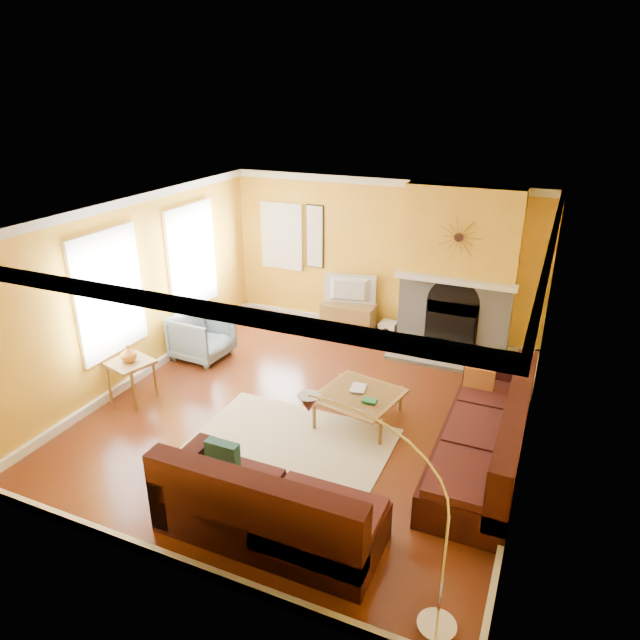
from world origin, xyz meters
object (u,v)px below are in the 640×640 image
at_px(sectional_sofa, 371,430).
at_px(side_table, 132,380).
at_px(coffee_table, 358,407).
at_px(media_console, 348,318).
at_px(armchair, 202,336).
at_px(arc_lamp, 380,518).

height_order(sectional_sofa, side_table, sectional_sofa).
xyz_separation_m(coffee_table, side_table, (-3.08, -0.77, 0.10)).
height_order(media_console, side_table, side_table).
xyz_separation_m(coffee_table, armchair, (-2.95, 0.75, 0.18)).
relative_size(sectional_sofa, media_console, 4.09).
relative_size(sectional_sofa, arc_lamp, 2.00).
relative_size(armchair, side_table, 1.39).
xyz_separation_m(side_table, arc_lamp, (4.22, -1.94, 0.66)).
relative_size(side_table, arc_lamp, 0.31).
bearing_deg(armchair, side_table, 178.22).
bearing_deg(side_table, media_console, 60.85).
bearing_deg(media_console, arc_lamp, -66.77).
height_order(coffee_table, armchair, armchair).
relative_size(media_console, side_table, 1.58).
distance_m(sectional_sofa, armchair, 3.74).
bearing_deg(sectional_sofa, armchair, 155.20).
xyz_separation_m(sectional_sofa, side_table, (-3.52, 0.05, -0.15)).
distance_m(sectional_sofa, media_console, 3.84).
bearing_deg(arc_lamp, sectional_sofa, 110.34).
relative_size(coffee_table, armchair, 1.18).
xyz_separation_m(media_console, armchair, (-1.79, -1.92, 0.12)).
bearing_deg(media_console, sectional_sofa, -65.26).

